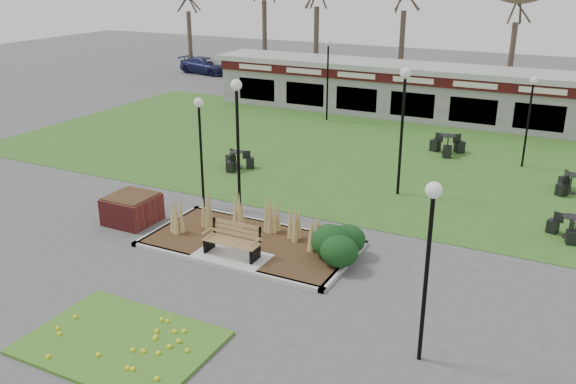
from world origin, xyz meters
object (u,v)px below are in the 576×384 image
at_px(lamp_post_near_left, 200,129).
at_px(bistro_set_d, 570,187).
at_px(park_bench, 233,240).
at_px(car_silver, 213,66).
at_px(lamp_post_far_right, 404,104).
at_px(car_blue, 205,66).
at_px(car_black, 315,74).
at_px(lamp_post_mid_left, 237,117).
at_px(lamp_post_mid_right, 531,102).
at_px(lamp_post_near_right, 430,234).
at_px(brick_planter, 132,209).
at_px(bistro_set_c, 569,230).
at_px(food_pavilion, 420,91).
at_px(lamp_post_far_left, 328,62).
at_px(bistro_set_b, 447,147).
at_px(bistro_set_a, 237,163).

bearing_deg(lamp_post_near_left, bistro_set_d, 32.68).
xyz_separation_m(park_bench, car_silver, (-18.42, 26.75, 0.03)).
relative_size(lamp_post_far_right, car_blue, 1.08).
bearing_deg(car_black, lamp_post_mid_left, -177.58).
bearing_deg(car_blue, lamp_post_mid_right, -110.41).
bearing_deg(lamp_post_mid_left, lamp_post_near_right, -35.15).
distance_m(brick_planter, bistro_set_d, 15.98).
xyz_separation_m(lamp_post_near_left, bistro_set_d, (11.47, 7.36, -2.59)).
height_order(brick_planter, car_black, car_black).
bearing_deg(car_blue, park_bench, -136.41).
relative_size(brick_planter, lamp_post_near_left, 0.38).
bearing_deg(park_bench, car_blue, 125.66).
relative_size(lamp_post_near_left, lamp_post_mid_left, 0.85).
height_order(lamp_post_near_right, bistro_set_c, lamp_post_near_right).
distance_m(lamp_post_mid_left, bistro_set_d, 12.75).
distance_m(lamp_post_near_left, lamp_post_near_right, 10.64).
relative_size(bistro_set_c, bistro_set_d, 0.95).
height_order(food_pavilion, car_black, food_pavilion).
height_order(lamp_post_near_right, lamp_post_far_left, lamp_post_far_left).
distance_m(park_bench, lamp_post_far_right, 8.25).
relative_size(lamp_post_mid_left, lamp_post_far_right, 0.97).
distance_m(lamp_post_mid_right, car_silver, 28.51).
distance_m(lamp_post_mid_right, bistro_set_d, 4.12).
distance_m(brick_planter, food_pavilion, 19.49).
bearing_deg(food_pavilion, bistro_set_d, -48.21).
xyz_separation_m(lamp_post_mid_right, bistro_set_d, (2.02, -2.56, -2.52)).
relative_size(lamp_post_far_left, car_black, 1.10).
relative_size(bistro_set_b, car_silver, 0.43).
height_order(bistro_set_d, car_black, car_black).
height_order(lamp_post_far_right, car_black, lamp_post_far_right).
relative_size(bistro_set_b, bistro_set_d, 1.14).
relative_size(lamp_post_near_left, bistro_set_a, 2.84).
relative_size(lamp_post_mid_right, lamp_post_far_right, 0.81).
bearing_deg(food_pavilion, car_black, 143.77).
bearing_deg(car_black, car_silver, 73.94).
bearing_deg(food_pavilion, bistro_set_a, -108.75).
xyz_separation_m(park_bench, bistro_set_a, (-4.25, 7.18, -0.32)).
bearing_deg(car_silver, bistro_set_c, -131.61).
distance_m(lamp_post_far_left, car_black, 11.59).
relative_size(car_silver, car_blue, 0.83).
height_order(park_bench, bistro_set_c, park_bench).
distance_m(park_bench, lamp_post_far_left, 17.50).
height_order(food_pavilion, lamp_post_mid_left, lamp_post_mid_left).
bearing_deg(car_silver, car_black, -94.06).
bearing_deg(park_bench, food_pavilion, 90.00).
height_order(lamp_post_near_left, lamp_post_near_right, lamp_post_near_right).
height_order(park_bench, lamp_post_near_left, lamp_post_near_left).
bearing_deg(lamp_post_mid_right, lamp_post_mid_left, -130.08).
height_order(lamp_post_near_left, bistro_set_d, lamp_post_near_left).
bearing_deg(car_blue, lamp_post_far_right, -123.68).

